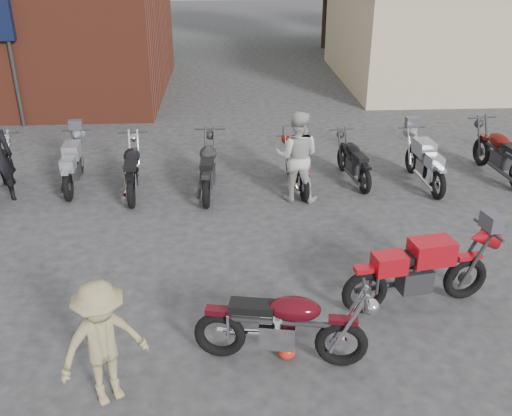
{
  "coord_description": "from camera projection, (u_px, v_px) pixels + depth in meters",
  "views": [
    {
      "loc": [
        -0.91,
        -6.23,
        4.96
      ],
      "look_at": [
        -0.44,
        2.23,
        0.9
      ],
      "focal_mm": 40.0,
      "sensor_mm": 36.0,
      "label": 1
    }
  ],
  "objects": [
    {
      "name": "row_bike_1",
      "position": [
        72.0,
        162.0,
        12.22
      ],
      "size": [
        0.77,
        1.99,
        1.13
      ],
      "primitive_type": null,
      "rotation": [
        0.0,
        0.0,
        1.64
      ],
      "color": "gray",
      "rests_on": "ground"
    },
    {
      "name": "stucco_building",
      "position": [
        479.0,
        32.0,
        20.97
      ],
      "size": [
        10.0,
        8.0,
        3.5
      ],
      "primitive_type": "cube",
      "color": "#BFB188",
      "rests_on": "ground"
    },
    {
      "name": "row_bike_3",
      "position": [
        208.0,
        165.0,
        11.96
      ],
      "size": [
        0.78,
        2.14,
        1.23
      ],
      "primitive_type": null,
      "rotation": [
        0.0,
        0.0,
        1.53
      ],
      "color": "#262629",
      "rests_on": "ground"
    },
    {
      "name": "row_bike_7",
      "position": [
        501.0,
        151.0,
        12.69
      ],
      "size": [
        0.94,
        2.22,
        1.25
      ],
      "primitive_type": null,
      "rotation": [
        0.0,
        0.0,
        1.68
      ],
      "color": "#590F0B",
      "rests_on": "ground"
    },
    {
      "name": "helmet",
      "position": [
        287.0,
        351.0,
        7.36
      ],
      "size": [
        0.3,
        0.3,
        0.21
      ],
      "primitive_type": "ellipsoid",
      "rotation": [
        0.0,
        0.0,
        -0.38
      ],
      "color": "red",
      "rests_on": "ground"
    },
    {
      "name": "row_bike_4",
      "position": [
        297.0,
        165.0,
        12.18
      ],
      "size": [
        0.79,
        1.86,
        1.04
      ],
      "primitive_type": null,
      "rotation": [
        0.0,
        0.0,
        1.68
      ],
      "color": "#A2220D",
      "rests_on": "ground"
    },
    {
      "name": "sportbike",
      "position": [
        421.0,
        268.0,
        8.2
      ],
      "size": [
        2.3,
        1.1,
        1.28
      ],
      "primitive_type": null,
      "rotation": [
        0.0,
        0.0,
        0.18
      ],
      "color": "red",
      "rests_on": "ground"
    },
    {
      "name": "person_tan",
      "position": [
        103.0,
        344.0,
        6.42
      ],
      "size": [
        1.19,
        1.04,
        1.6
      ],
      "primitive_type": "imported",
      "rotation": [
        0.0,
        0.0,
        0.54
      ],
      "color": "#988B5E",
      "rests_on": "ground"
    },
    {
      "name": "row_bike_6",
      "position": [
        425.0,
        160.0,
        12.31
      ],
      "size": [
        0.8,
        2.04,
        1.16
      ],
      "primitive_type": null,
      "rotation": [
        0.0,
        0.0,
        1.64
      ],
      "color": "gray",
      "rests_on": "ground"
    },
    {
      "name": "row_bike_5",
      "position": [
        354.0,
        158.0,
        12.52
      ],
      "size": [
        0.88,
        1.91,
        1.06
      ],
      "primitive_type": null,
      "rotation": [
        0.0,
        0.0,
        1.73
      ],
      "color": "black",
      "rests_on": "ground"
    },
    {
      "name": "vintage_motorcycle",
      "position": [
        284.0,
        321.0,
        7.1
      ],
      "size": [
        2.22,
        1.06,
        1.24
      ],
      "primitive_type": null,
      "rotation": [
        0.0,
        0.0,
        -0.17
      ],
      "color": "#490911",
      "rests_on": "ground"
    },
    {
      "name": "ground",
      "position": [
        297.0,
        337.0,
        7.8
      ],
      "size": [
        90.0,
        90.0,
        0.0
      ],
      "primitive_type": "plane",
      "color": "#2E2E30"
    },
    {
      "name": "row_bike_2",
      "position": [
        132.0,
        166.0,
        11.94
      ],
      "size": [
        0.82,
        2.07,
        1.18
      ],
      "primitive_type": null,
      "rotation": [
        0.0,
        0.0,
        1.65
      ],
      "color": "black",
      "rests_on": "ground"
    },
    {
      "name": "person_light",
      "position": [
        297.0,
        157.0,
        11.46
      ],
      "size": [
        1.04,
        0.89,
        1.88
      ],
      "primitive_type": "imported",
      "rotation": [
        0.0,
        0.0,
        2.93
      ],
      "color": "#B7B8B3",
      "rests_on": "ground"
    }
  ]
}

